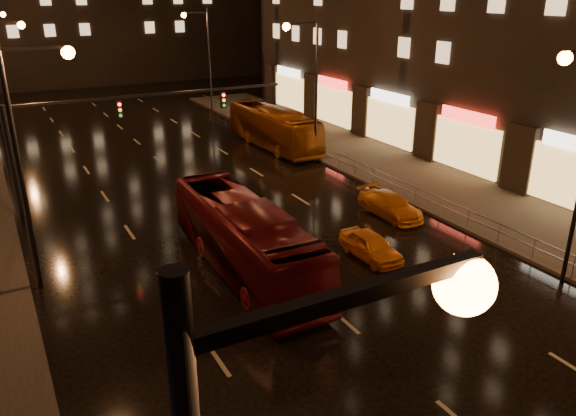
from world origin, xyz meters
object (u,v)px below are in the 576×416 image
Objects in this scene: bus_red at (245,238)px; bus_curb at (274,128)px; taxi_far at (390,205)px; taxi_near at (371,246)px.

bus_curb is (10.56, 17.91, -0.04)m from bus_red.
bus_red reaches higher than bus_curb.
bus_red is 9.85m from taxi_far.
taxi_near is (-5.00, -19.44, -0.94)m from bus_curb.
bus_curb reaches higher than taxi_far.
bus_red is 1.03× the size of bus_curb.
taxi_near is at bearing -139.11° from taxi_far.
taxi_far is (4.00, 3.68, 0.01)m from taxi_near.
taxi_far is at bearing 13.99° from bus_red.
taxi_near is (5.56, -1.53, -0.98)m from bus_red.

